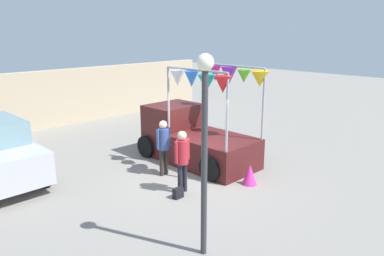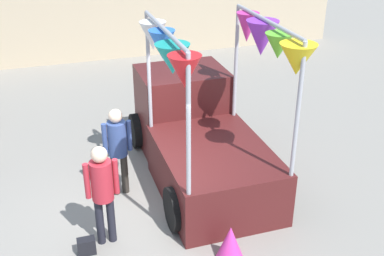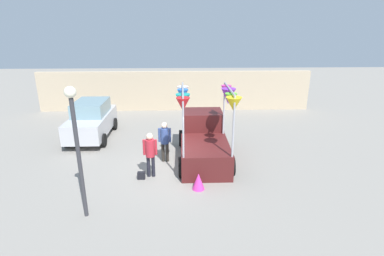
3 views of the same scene
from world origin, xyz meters
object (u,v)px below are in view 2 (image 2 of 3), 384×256
(person_customer, at_px, (102,186))
(folded_kite_bundle_magenta, at_px, (230,243))
(handbag, at_px, (87,246))
(vendor_truck, at_px, (198,128))
(person_vendor, at_px, (118,144))

(person_customer, height_order, folded_kite_bundle_magenta, person_customer)
(handbag, height_order, folded_kite_bundle_magenta, folded_kite_bundle_magenta)
(folded_kite_bundle_magenta, bearing_deg, person_customer, 150.29)
(vendor_truck, height_order, handbag, vendor_truck)
(person_vendor, bearing_deg, handbag, -118.28)
(person_vendor, xyz_separation_m, handbag, (-0.82, -1.52, -0.91))
(handbag, bearing_deg, folded_kite_bundle_magenta, -20.80)
(person_customer, xyz_separation_m, folded_kite_bundle_magenta, (1.75, -1.00, -0.76))
(handbag, xyz_separation_m, folded_kite_bundle_magenta, (2.10, -0.80, 0.16))
(vendor_truck, xyz_separation_m, folded_kite_bundle_magenta, (-0.36, -2.68, -0.63))
(vendor_truck, distance_m, person_customer, 2.70)
(person_vendor, bearing_deg, person_customer, -109.52)
(vendor_truck, xyz_separation_m, person_vendor, (-1.64, -0.36, 0.11))
(person_vendor, height_order, handbag, person_vendor)
(handbag, bearing_deg, vendor_truck, 37.48)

